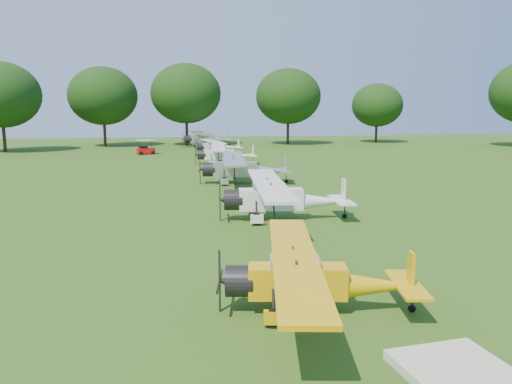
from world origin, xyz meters
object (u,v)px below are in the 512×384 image
Objects in this scene: aircraft_4 at (242,167)px; golf_cart at (145,149)px; aircraft_6 at (217,146)px; aircraft_2 at (313,276)px; aircraft_3 at (281,196)px; aircraft_7 at (205,138)px; aircraft_5 at (224,153)px.

golf_cart is at bearing 113.67° from aircraft_4.
aircraft_6 is at bearing 94.88° from aircraft_4.
aircraft_2 and golf_cart have the same top height.
aircraft_3 is (1.66, 12.17, 0.21)m from aircraft_2.
aircraft_7 reaches higher than aircraft_4.
aircraft_6 is (0.26, 11.53, -0.08)m from aircraft_5.
aircraft_3 is at bearing -83.37° from aircraft_4.
aircraft_5 is (-0.37, 27.11, -0.11)m from aircraft_3.
aircraft_5 reaches higher than golf_cart.
aircraft_2 is 63.74m from aircraft_7.
aircraft_6 is at bearing 94.95° from aircraft_3.
aircraft_5 is at bearing 98.05° from aircraft_2.
aircraft_4 is 13.85m from aircraft_5.
aircraft_4 reaches higher than aircraft_5.
aircraft_4 reaches higher than aircraft_2.
aircraft_6 is 9.24m from golf_cart.
aircraft_2 is 12.28m from aircraft_3.
aircraft_5 is 11.53m from aircraft_6.
aircraft_3 is 0.93× the size of aircraft_7.
aircraft_7 is (0.92, 63.73, 0.30)m from aircraft_2.
golf_cart is (-8.47, -11.42, -0.77)m from aircraft_7.
aircraft_7 is at bearing 95.15° from aircraft_5.
aircraft_2 is 39.30m from aircraft_5.
aircraft_4 is 4.68× the size of golf_cart.
aircraft_5 is (-0.06, 13.85, -0.13)m from aircraft_4.
aircraft_3 is 13.27m from aircraft_4.
aircraft_5 is 0.85× the size of aircraft_7.
aircraft_4 is at bearing -85.47° from aircraft_5.
golf_cart is (-7.55, 52.31, -0.47)m from aircraft_2.
aircraft_7 is (-0.74, 51.56, 0.09)m from aircraft_3.
aircraft_2 is 52.86m from golf_cart.
aircraft_5 is 1.07× the size of aircraft_6.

